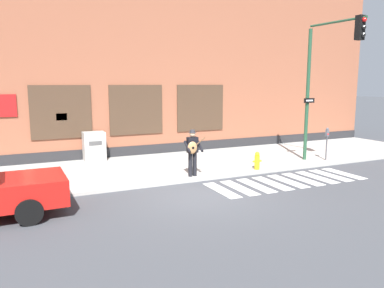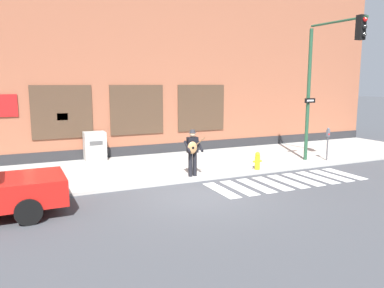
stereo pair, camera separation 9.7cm
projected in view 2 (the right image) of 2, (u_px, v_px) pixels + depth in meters
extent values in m
plane|color=#424449|center=(199.00, 195.00, 11.58)|extent=(160.00, 160.00, 0.00)
cube|color=#ADAAA3|center=(156.00, 167.00, 15.26)|extent=(28.00, 5.21, 0.10)
cube|color=#99563D|center=(125.00, 67.00, 18.73)|extent=(28.00, 4.00, 8.49)
cube|color=#28282B|center=(138.00, 151.00, 17.55)|extent=(28.00, 0.04, 0.55)
cube|color=#473323|center=(62.00, 112.00, 15.89)|extent=(2.51, 0.06, 2.27)
cube|color=black|center=(62.00, 112.00, 15.88)|extent=(2.39, 0.03, 2.15)
cube|color=#473323|center=(137.00, 110.00, 17.23)|extent=(2.51, 0.06, 2.27)
cube|color=black|center=(137.00, 110.00, 17.22)|extent=(2.39, 0.03, 2.15)
cube|color=#473323|center=(201.00, 108.00, 18.57)|extent=(2.51, 0.06, 2.27)
cube|color=black|center=(201.00, 108.00, 18.56)|extent=(2.39, 0.03, 2.15)
cube|color=yellow|center=(62.00, 117.00, 15.90)|extent=(0.44, 0.02, 0.30)
cube|color=silver|center=(221.00, 190.00, 12.11)|extent=(0.42, 1.90, 0.01)
cube|color=silver|center=(239.00, 188.00, 12.38)|extent=(0.42, 1.90, 0.01)
cube|color=silver|center=(256.00, 186.00, 12.66)|extent=(0.42, 1.90, 0.01)
cube|color=silver|center=(272.00, 183.00, 12.93)|extent=(0.42, 1.90, 0.01)
cube|color=silver|center=(288.00, 181.00, 13.21)|extent=(0.42, 1.90, 0.01)
cube|color=silver|center=(303.00, 179.00, 13.48)|extent=(0.42, 1.90, 0.01)
cube|color=silver|center=(317.00, 177.00, 13.75)|extent=(0.42, 1.90, 0.01)
cube|color=silver|center=(331.00, 176.00, 14.03)|extent=(0.42, 1.90, 0.01)
cube|color=silver|center=(344.00, 174.00, 14.30)|extent=(0.42, 1.90, 0.01)
cube|color=silver|center=(60.00, 178.00, 10.76)|extent=(0.06, 0.24, 0.12)
cube|color=silver|center=(66.00, 188.00, 9.74)|extent=(0.06, 0.24, 0.12)
cylinder|color=black|center=(26.00, 193.00, 10.70)|extent=(0.66, 0.25, 0.66)
cylinder|color=black|center=(28.00, 211.00, 9.14)|extent=(0.66, 0.25, 0.66)
cylinder|color=black|center=(195.00, 164.00, 13.54)|extent=(0.15, 0.15, 0.87)
cylinder|color=black|center=(190.00, 165.00, 13.45)|extent=(0.15, 0.15, 0.87)
cube|color=black|center=(192.00, 145.00, 13.39)|extent=(0.38, 0.23, 0.56)
sphere|color=tan|center=(192.00, 134.00, 13.33)|extent=(0.22, 0.22, 0.22)
cylinder|color=#333338|center=(192.00, 132.00, 13.32)|extent=(0.27, 0.28, 0.02)
cylinder|color=#333338|center=(192.00, 131.00, 13.31)|extent=(0.18, 0.18, 0.09)
cylinder|color=black|center=(200.00, 146.00, 13.40)|extent=(0.10, 0.51, 0.39)
cylinder|color=black|center=(187.00, 147.00, 13.21)|extent=(0.10, 0.51, 0.39)
ellipsoid|color=#B77F4C|center=(192.00, 148.00, 13.21)|extent=(0.36, 0.13, 0.44)
cylinder|color=black|center=(193.00, 148.00, 13.16)|extent=(0.09, 0.01, 0.09)
cylinder|color=brown|center=(199.00, 142.00, 13.27)|extent=(0.47, 0.04, 0.34)
cylinder|color=#234C33|center=(308.00, 96.00, 16.07)|extent=(0.15, 0.15, 5.59)
cylinder|color=#234C33|center=(338.00, 22.00, 14.48)|extent=(0.31, 2.63, 0.09)
cube|color=black|center=(361.00, 27.00, 13.63)|extent=(0.32, 0.26, 0.88)
sphere|color=red|center=(365.00, 19.00, 13.45)|extent=(0.17, 0.17, 0.17)
sphere|color=black|center=(365.00, 27.00, 13.49)|extent=(0.17, 0.17, 0.17)
sphere|color=black|center=(364.00, 34.00, 13.53)|extent=(0.17, 0.17, 0.17)
cube|color=black|center=(310.00, 101.00, 16.01)|extent=(0.60, 0.08, 0.20)
cube|color=white|center=(310.00, 101.00, 15.99)|extent=(0.40, 0.05, 0.07)
cylinder|color=#47474C|center=(327.00, 148.00, 16.29)|extent=(0.06, 0.06, 1.05)
cube|color=#565B66|center=(328.00, 133.00, 16.18)|extent=(0.13, 0.10, 0.30)
sphere|color=#565B66|center=(328.00, 129.00, 16.15)|extent=(0.11, 0.11, 0.11)
cube|color=red|center=(329.00, 134.00, 16.14)|extent=(0.09, 0.01, 0.07)
cube|color=#ADADA8|center=(95.00, 146.00, 16.25)|extent=(0.91, 0.68, 1.26)
cube|color=#4C4C4C|center=(96.00, 143.00, 15.90)|extent=(0.55, 0.02, 0.16)
cylinder|color=gold|center=(257.00, 163.00, 14.56)|extent=(0.20, 0.20, 0.55)
sphere|color=gold|center=(258.00, 154.00, 14.51)|extent=(0.18, 0.18, 0.18)
cylinder|color=gold|center=(254.00, 162.00, 14.49)|extent=(0.10, 0.07, 0.07)
cylinder|color=gold|center=(260.00, 161.00, 14.61)|extent=(0.10, 0.07, 0.07)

